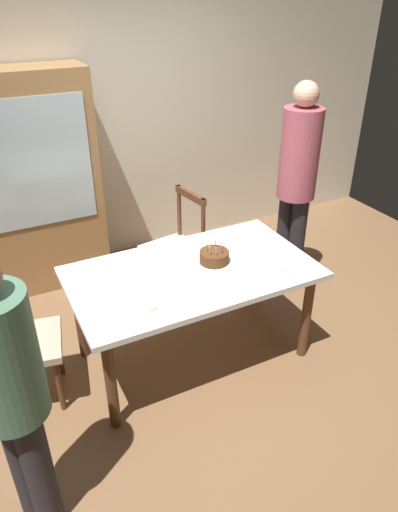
% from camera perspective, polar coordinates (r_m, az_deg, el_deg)
% --- Properties ---
extents(ground, '(6.40, 6.40, 0.00)m').
position_cam_1_polar(ground, '(3.67, -0.71, -11.72)').
color(ground, brown).
extents(back_wall, '(6.40, 0.10, 2.60)m').
position_cam_1_polar(back_wall, '(4.61, -11.44, 15.16)').
color(back_wall, beige).
rests_on(back_wall, ground).
extents(dining_table, '(1.67, 0.94, 0.75)m').
position_cam_1_polar(dining_table, '(3.27, -0.78, -3.05)').
color(dining_table, white).
rests_on(dining_table, ground).
extents(birthday_cake, '(0.28, 0.28, 0.16)m').
position_cam_1_polar(birthday_cake, '(3.28, 1.85, -0.23)').
color(birthday_cake, silver).
rests_on(birthday_cake, dining_table).
extents(plate_near_celebrant, '(0.22, 0.22, 0.01)m').
position_cam_1_polar(plate_near_celebrant, '(2.91, -7.11, -5.77)').
color(plate_near_celebrant, silver).
rests_on(plate_near_celebrant, dining_table).
extents(plate_far_side, '(0.22, 0.22, 0.01)m').
position_cam_1_polar(plate_far_side, '(3.35, -3.68, -0.28)').
color(plate_far_side, silver).
rests_on(plate_far_side, dining_table).
extents(plate_near_guest, '(0.22, 0.22, 0.01)m').
position_cam_1_polar(plate_near_guest, '(3.29, 8.73, -1.28)').
color(plate_near_guest, silver).
rests_on(plate_near_guest, dining_table).
extents(fork_near_celebrant, '(0.18, 0.03, 0.01)m').
position_cam_1_polar(fork_near_celebrant, '(2.88, -10.19, -6.49)').
color(fork_near_celebrant, silver).
rests_on(fork_near_celebrant, dining_table).
extents(fork_far_side, '(0.18, 0.05, 0.01)m').
position_cam_1_polar(fork_far_side, '(3.31, -6.26, -0.91)').
color(fork_far_side, silver).
rests_on(fork_far_side, dining_table).
extents(chair_spindle_back, '(0.50, 0.50, 0.95)m').
position_cam_1_polar(chair_spindle_back, '(4.07, -2.93, 0.82)').
color(chair_spindle_back, beige).
rests_on(chair_spindle_back, ground).
extents(chair_upholstered, '(0.52, 0.52, 0.95)m').
position_cam_1_polar(chair_upholstered, '(3.22, -22.06, -9.04)').
color(chair_upholstered, tan).
rests_on(chair_upholstered, ground).
extents(person_celebrant, '(0.32, 0.32, 1.57)m').
position_cam_1_polar(person_celebrant, '(2.32, -21.91, -14.86)').
color(person_celebrant, '#262328').
rests_on(person_celebrant, ground).
extents(person_guest, '(0.32, 0.32, 1.82)m').
position_cam_1_polar(person_guest, '(4.05, 11.78, 9.24)').
color(person_guest, '#262328').
rests_on(person_guest, ground).
extents(china_cabinet, '(1.10, 0.45, 1.90)m').
position_cam_1_polar(china_cabinet, '(4.31, -19.52, 8.05)').
color(china_cabinet, '#9E7042').
rests_on(china_cabinet, ground).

